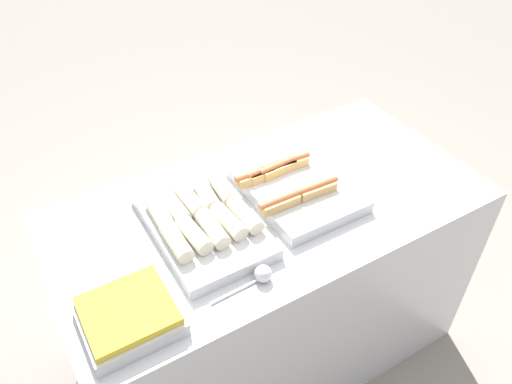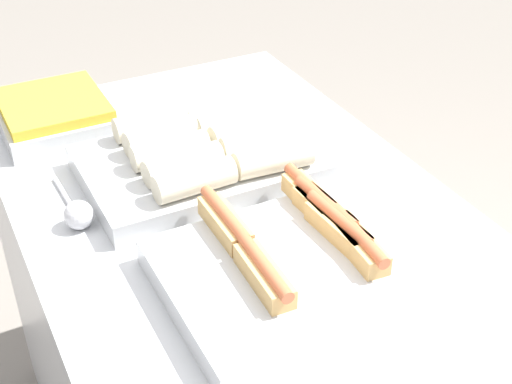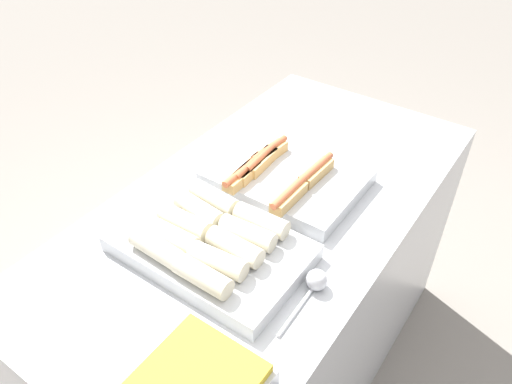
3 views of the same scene
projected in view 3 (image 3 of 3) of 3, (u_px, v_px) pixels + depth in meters
ground_plane at (264, 364)px, 2.15m from camera, size 12.00×12.00×0.00m
counter at (265, 296)px, 1.86m from camera, size 1.62×0.83×0.92m
tray_hotdogs at (284, 176)px, 1.62m from camera, size 0.39×0.47×0.10m
tray_wraps at (210, 243)px, 1.37m from camera, size 0.33×0.52×0.11m
serving_spoon_near at (315, 283)px, 1.28m from camera, size 0.22×0.06×0.06m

